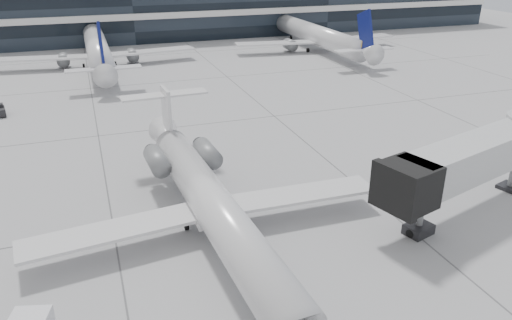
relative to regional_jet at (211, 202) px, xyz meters
name	(u,v)px	position (x,y,z in m)	size (l,w,h in m)	color
ground	(247,207)	(3.44, 2.74, -2.48)	(220.00, 220.00, 0.00)	#99999B
terminal	(128,13)	(3.44, 84.74, 2.52)	(170.00, 22.00, 10.00)	black
bg_jet_center	(99,65)	(-4.56, 57.74, -2.48)	(32.00, 40.00, 9.60)	silver
bg_jet_right	(315,49)	(35.44, 57.74, -2.48)	(32.00, 40.00, 9.60)	silver
regional_jet	(211,202)	(0.00, 0.00, 0.00)	(25.21, 31.46, 7.26)	silver
jet_bridge	(484,154)	(20.15, -2.88, 1.92)	(18.53, 8.39, 6.04)	silver
traffic_cone	(164,144)	(-0.41, 17.51, -2.22)	(0.48, 0.48, 0.56)	#FC420D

